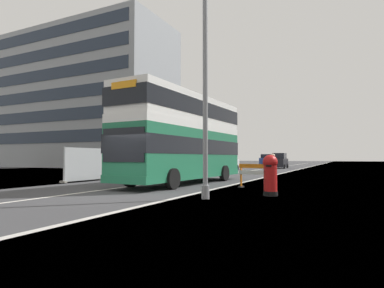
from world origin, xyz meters
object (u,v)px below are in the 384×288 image
at_px(car_receding_mid, 279,161).
at_px(car_receding_far, 267,161).
at_px(lamppost_foreground, 205,86).
at_px(red_pillar_postbox, 270,173).
at_px(pedestrian_at_kerb, 273,170).
at_px(roadworks_barrier, 257,173).
at_px(car_oncoming_near, 227,162).
at_px(double_decker_bus, 184,137).

relative_size(car_receding_mid, car_receding_far, 1.00).
distance_m(lamppost_foreground, red_pillar_postbox, 4.28).
bearing_deg(lamppost_foreground, pedestrian_at_kerb, 78.56).
bearing_deg(pedestrian_at_kerb, roadworks_barrier, -114.61).
relative_size(lamppost_foreground, red_pillar_postbox, 5.41).
xyz_separation_m(lamppost_foreground, car_oncoming_near, (-8.43, 25.46, -3.18)).
bearing_deg(pedestrian_at_kerb, double_decker_bus, 179.93).
bearing_deg(red_pillar_postbox, roadworks_barrier, 115.13).
xyz_separation_m(double_decker_bus, pedestrian_at_kerb, (5.12, -0.01, -1.84)).
bearing_deg(lamppost_foreground, car_oncoming_near, 108.32).
bearing_deg(car_receding_far, roadworks_barrier, -77.74).
height_order(lamppost_foreground, car_receding_far, lamppost_foreground).
xyz_separation_m(red_pillar_postbox, car_oncoming_near, (-10.33, 23.43, 0.07)).
height_order(red_pillar_postbox, car_receding_far, car_receding_far).
relative_size(roadworks_barrier, pedestrian_at_kerb, 1.08).
bearing_deg(car_oncoming_near, red_pillar_postbox, -66.21).
bearing_deg(car_receding_far, car_oncoming_near, -91.00).
bearing_deg(double_decker_bus, car_receding_mid, 90.45).
xyz_separation_m(roadworks_barrier, pedestrian_at_kerb, (0.54, 1.18, 0.09)).
relative_size(double_decker_bus, pedestrian_at_kerb, 6.40).
height_order(double_decker_bus, red_pillar_postbox, double_decker_bus).
xyz_separation_m(lamppost_foreground, red_pillar_postbox, (1.90, 2.03, -3.25)).
bearing_deg(car_receding_mid, lamppost_foreground, -83.29).
xyz_separation_m(car_receding_mid, pedestrian_at_kerb, (5.36, -29.50, -0.14)).
bearing_deg(double_decker_bus, pedestrian_at_kerb, -0.07).
relative_size(red_pillar_postbox, car_oncoming_near, 0.40).
bearing_deg(car_oncoming_near, car_receding_mid, 66.76).
distance_m(lamppost_foreground, car_receding_mid, 35.77).
relative_size(car_receding_far, pedestrian_at_kerb, 2.27).
relative_size(double_decker_bus, car_oncoming_near, 2.70).
height_order(red_pillar_postbox, car_receding_mid, car_receding_mid).
xyz_separation_m(roadworks_barrier, car_receding_far, (-8.74, 40.21, 0.23)).
bearing_deg(red_pillar_postbox, car_oncoming_near, 113.79).
height_order(lamppost_foreground, pedestrian_at_kerb, lamppost_foreground).
distance_m(double_decker_bus, lamppost_foreground, 7.23).
bearing_deg(lamppost_foreground, car_receding_mid, 96.71).
height_order(car_oncoming_near, pedestrian_at_kerb, car_oncoming_near).
bearing_deg(roadworks_barrier, pedestrian_at_kerb, 65.39).
height_order(roadworks_barrier, car_receding_far, car_receding_far).
bearing_deg(car_receding_mid, car_oncoming_near, -113.24).
bearing_deg(car_receding_mid, red_pillar_postbox, -79.69).
xyz_separation_m(red_pillar_postbox, car_receding_mid, (-6.07, 33.36, 0.11)).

